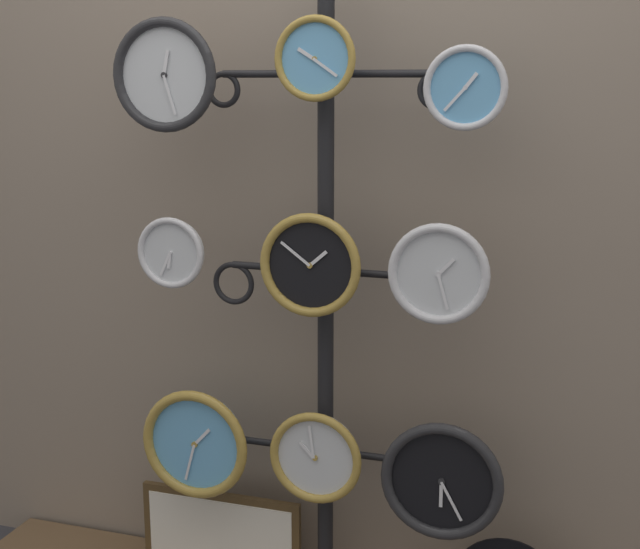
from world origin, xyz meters
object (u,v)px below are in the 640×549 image
Objects in this scene: display_stand at (326,376)px; clock_top_center at (314,59)px; clock_top_left at (165,75)px; clock_bottom_center at (315,457)px; picture_frame at (221,536)px; clock_middle_left at (171,253)px; clock_top_right at (466,88)px; clock_bottom_left at (195,444)px; clock_middle_right at (439,274)px; clock_bottom_right at (442,481)px; clock_middle_center at (311,265)px.

display_stand reaches higher than clock_top_center.
clock_top_left is 1.10m from clock_bottom_center.
display_stand reaches higher than picture_frame.
clock_bottom_center is (0.41, 0.00, -0.54)m from clock_middle_left.
clock_top_right is 0.78× the size of clock_bottom_center.
clock_bottom_left is 0.34m from picture_frame.
clock_middle_right is at bearing -6.84° from picture_frame.
clock_middle_left is at bearing 160.47° from clock_bottom_left.
clock_middle_right is 0.98× the size of clock_bottom_center.
clock_top_center is 0.66× the size of clock_bottom_left.
clock_middle_right is at bearing -157.69° from clock_bottom_right.
clock_middle_right is (0.74, -0.01, -0.01)m from clock_middle_left.
clock_middle_right is 0.86m from clock_bottom_left.
clock_top_right is 0.45m from clock_middle_right.
clock_top_left reaches higher than clock_bottom_right.
clock_top_left reaches higher than clock_bottom_center.
clock_middle_center is at bearing 168.26° from clock_top_center.
clock_middle_right reaches higher than clock_bottom_center.
clock_top_left is at bearing -62.56° from clock_middle_left.
clock_top_right is 0.90m from clock_middle_left.
clock_top_center reaches higher than clock_middle_left.
clock_top_left is 0.88m from clock_middle_right.
clock_middle_right is at bearing -1.60° from clock_bottom_center.
clock_bottom_center is at bearing 0.24° from clock_middle_left.
clock_bottom_left is at bearing -7.57° from clock_top_left.
picture_frame is at bearing 168.04° from clock_top_center.
display_stand is 0.87m from clock_top_right.
clock_middle_center is at bearing 163.55° from clock_bottom_center.
clock_top_right is 1.03× the size of clock_middle_left.
picture_frame is at bearing 73.40° from clock_bottom_left.
display_stand reaches higher than clock_top_right.
clock_top_center is 0.82× the size of clock_middle_right.
clock_top_center is 1.07× the size of clock_middle_left.
picture_frame is (-0.32, -0.02, -0.53)m from display_stand.
clock_bottom_left is at bearing -176.82° from clock_top_right.
clock_middle_left reaches higher than picture_frame.
picture_frame is (-0.31, 0.07, -0.86)m from clock_middle_center.
picture_frame is at bearing 174.14° from clock_bottom_right.
clock_top_center is 0.52m from clock_middle_center.
clock_middle_center is at bearing 177.88° from clock_middle_right.
clock_bottom_center is at bearing -92.27° from display_stand.
clock_top_right is 0.73× the size of clock_middle_center.
clock_top_right is at bearing 27.51° from clock_middle_right.
clock_bottom_center is at bearing 178.40° from clock_middle_right.
clock_bottom_right is (0.76, 0.00, -0.56)m from clock_middle_left.
clock_bottom_right is at bearing -0.18° from clock_top_center.
display_stand is 9.24× the size of clock_middle_left.
clock_middle_left is at bearing -179.63° from clock_top_center.
clock_bottom_left is 0.64× the size of picture_frame.
clock_bottom_left is 0.35m from clock_bottom_center.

